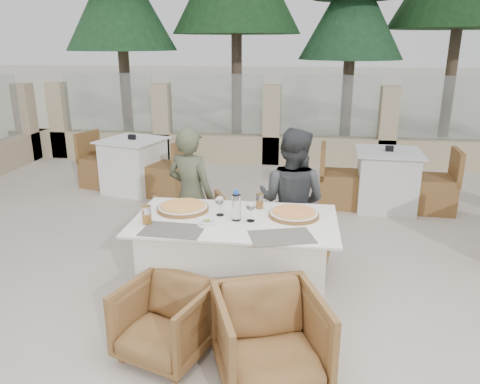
# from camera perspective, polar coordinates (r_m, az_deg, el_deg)

# --- Properties ---
(ground) EXTENTS (80.00, 80.00, 0.00)m
(ground) POSITION_cam_1_polar(r_m,az_deg,el_deg) (4.10, -0.91, -13.00)
(ground) COLOR beige
(ground) RESTS_ON ground
(sand_patch) EXTENTS (30.00, 16.00, 0.01)m
(sand_patch) POSITION_cam_1_polar(r_m,az_deg,el_deg) (17.62, 5.85, 10.88)
(sand_patch) COLOR beige
(sand_patch) RESTS_ON ground
(perimeter_wall_far) EXTENTS (10.00, 0.34, 1.60)m
(perimeter_wall_far) POSITION_cam_1_polar(r_m,az_deg,el_deg) (8.40, 3.89, 8.86)
(perimeter_wall_far) COLOR tan
(perimeter_wall_far) RESTS_ON ground
(pine_far_left) EXTENTS (2.42, 2.42, 5.50)m
(pine_far_left) POSITION_cam_1_polar(r_m,az_deg,el_deg) (11.25, -14.41, 20.59)
(pine_far_left) COLOR #214D27
(pine_far_left) RESTS_ON ground
(pine_centre) EXTENTS (2.20, 2.20, 5.00)m
(pine_centre) POSITION_cam_1_polar(r_m,az_deg,el_deg) (10.74, 13.50, 19.48)
(pine_centre) COLOR #1F4928
(pine_centre) RESTS_ON ground
(dining_table) EXTENTS (1.60, 0.90, 0.77)m
(dining_table) POSITION_cam_1_polar(r_m,az_deg,el_deg) (3.85, -0.59, -8.69)
(dining_table) COLOR white
(dining_table) RESTS_ON ground
(placemat_near_left) EXTENTS (0.47, 0.32, 0.00)m
(placemat_near_left) POSITION_cam_1_polar(r_m,az_deg,el_deg) (3.51, -8.23, -4.62)
(placemat_near_left) COLOR #615A53
(placemat_near_left) RESTS_ON dining_table
(placemat_near_right) EXTENTS (0.52, 0.41, 0.00)m
(placemat_near_right) POSITION_cam_1_polar(r_m,az_deg,el_deg) (3.37, 5.09, -5.47)
(placemat_near_right) COLOR #635E55
(placemat_near_right) RESTS_ON dining_table
(pizza_left) EXTENTS (0.49, 0.49, 0.06)m
(pizza_left) POSITION_cam_1_polar(r_m,az_deg,el_deg) (3.90, -6.97, -1.83)
(pizza_left) COLOR orange
(pizza_left) RESTS_ON dining_table
(pizza_right) EXTENTS (0.40, 0.40, 0.05)m
(pizza_right) POSITION_cam_1_polar(r_m,az_deg,el_deg) (3.76, 6.58, -2.61)
(pizza_right) COLOR #F35B21
(pizza_right) RESTS_ON dining_table
(water_bottle) EXTENTS (0.08, 0.08, 0.25)m
(water_bottle) POSITION_cam_1_polar(r_m,az_deg,el_deg) (3.63, -0.46, -1.63)
(water_bottle) COLOR #A2BFD5
(water_bottle) RESTS_ON dining_table
(wine_glass_centre) EXTENTS (0.10, 0.10, 0.18)m
(wine_glass_centre) POSITION_cam_1_polar(r_m,az_deg,el_deg) (3.75, -2.46, -1.53)
(wine_glass_centre) COLOR white
(wine_glass_centre) RESTS_ON dining_table
(wine_glass_near) EXTENTS (0.08, 0.08, 0.18)m
(wine_glass_near) POSITION_cam_1_polar(r_m,az_deg,el_deg) (3.62, 1.30, -2.21)
(wine_glass_near) COLOR white
(wine_glass_near) RESTS_ON dining_table
(beer_glass_left) EXTENTS (0.08, 0.08, 0.14)m
(beer_glass_left) POSITION_cam_1_polar(r_m,az_deg,el_deg) (3.65, -11.30, -2.76)
(beer_glass_left) COLOR orange
(beer_glass_left) RESTS_ON dining_table
(beer_glass_right) EXTENTS (0.08, 0.08, 0.13)m
(beer_glass_right) POSITION_cam_1_polar(r_m,az_deg,el_deg) (3.91, 2.41, -1.12)
(beer_glass_right) COLOR orange
(beer_glass_right) RESTS_ON dining_table
(olive_dish) EXTENTS (0.14, 0.14, 0.04)m
(olive_dish) POSITION_cam_1_polar(r_m,az_deg,el_deg) (3.57, -4.04, -3.75)
(olive_dish) COLOR white
(olive_dish) RESTS_ON dining_table
(armchair_far_left) EXTENTS (0.92, 0.93, 0.65)m
(armchair_far_left) POSITION_cam_1_polar(r_m,az_deg,el_deg) (4.65, -5.72, -4.76)
(armchair_far_left) COLOR olive
(armchair_far_left) RESTS_ON ground
(armchair_far_right) EXTENTS (0.73, 0.75, 0.59)m
(armchair_far_right) POSITION_cam_1_polar(r_m,az_deg,el_deg) (4.46, 6.55, -6.17)
(armchair_far_right) COLOR brown
(armchair_far_right) RESTS_ON ground
(armchair_near_left) EXTENTS (0.73, 0.74, 0.53)m
(armchair_near_left) POSITION_cam_1_polar(r_m,az_deg,el_deg) (3.39, -9.12, -15.26)
(armchair_near_left) COLOR brown
(armchair_near_left) RESTS_ON ground
(armchair_near_right) EXTENTS (0.84, 0.85, 0.61)m
(armchair_near_right) POSITION_cam_1_polar(r_m,az_deg,el_deg) (3.11, 3.68, -17.50)
(armchair_near_right) COLOR brown
(armchair_near_right) RESTS_ON ground
(diner_left) EXTENTS (0.58, 0.48, 1.36)m
(diner_left) POSITION_cam_1_polar(r_m,az_deg,el_deg) (4.56, -6.01, -0.47)
(diner_left) COLOR #545840
(diner_left) RESTS_ON ground
(diner_right) EXTENTS (0.81, 0.73, 1.38)m
(diner_right) POSITION_cam_1_polar(r_m,az_deg,el_deg) (4.36, 6.29, -1.17)
(diner_right) COLOR #3C3F42
(diner_right) RESTS_ON ground
(bg_table_a) EXTENTS (1.80, 1.25, 0.77)m
(bg_table_a) POSITION_cam_1_polar(r_m,az_deg,el_deg) (7.01, -12.80, 3.18)
(bg_table_a) COLOR white
(bg_table_a) RESTS_ON ground
(bg_table_b) EXTENTS (1.68, 0.91, 0.77)m
(bg_table_b) POSITION_cam_1_polar(r_m,az_deg,el_deg) (6.39, 17.40, 1.40)
(bg_table_b) COLOR silver
(bg_table_b) RESTS_ON ground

